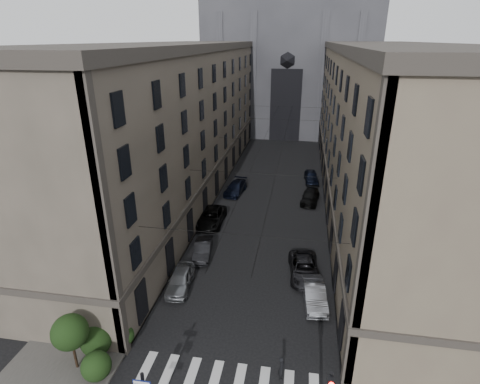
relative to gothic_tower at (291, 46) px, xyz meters
The scene contains 17 objects.
sidewalk_left 44.07m from the gothic_tower, 105.08° to the right, with size 7.00×80.00×0.15m, color #383533.
sidewalk_right 44.07m from the gothic_tower, 74.92° to the right, with size 7.00×80.00×0.15m, color #383533.
zebra_crossing 72.18m from the gothic_tower, 90.00° to the right, with size 11.00×3.20×0.01m, color beige.
building_left 42.07m from the gothic_tower, 109.04° to the right, with size 13.60×60.60×18.85m.
building_right 42.07m from the gothic_tower, 70.96° to the right, with size 13.60×60.60×18.85m.
gothic_tower is the anchor object (origin of this frame).
shrub_cluster 72.29m from the gothic_tower, 97.11° to the right, with size 3.90×4.40×3.90m.
tram_wires 40.72m from the gothic_tower, 90.00° to the right, with size 14.00×60.00×0.43m.
car_left_near 63.90m from the gothic_tower, 95.26° to the right, with size 1.88×4.66×1.59m, color slate.
car_left_midnear 59.10m from the gothic_tower, 95.12° to the right, with size 1.53×4.38×1.44m, color black.
car_left_midfar 52.73m from the gothic_tower, 96.74° to the right, with size 2.67×5.79×1.61m, color black.
car_left_far 43.97m from the gothic_tower, 96.77° to the right, with size 2.13×5.24×1.52m, color black.
car_right_near 64.01m from the gothic_tower, 85.04° to the right, with size 1.63×4.66×1.54m, color gray.
car_right_midnear 60.58m from the gothic_tower, 85.54° to the right, with size 2.53×5.49×1.52m, color black.
car_right_midfar 45.26m from the gothic_tower, 82.98° to the right, with size 2.04×5.03×1.46m, color black.
car_right_far 38.60m from the gothic_tower, 81.19° to the right, with size 1.89×4.69×1.60m, color black.
pedestrian 71.16m from the gothic_tower, 87.29° to the right, with size 0.59×0.39×1.62m, color black.
Camera 1 is at (3.57, -11.18, 19.37)m, focal length 28.00 mm.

